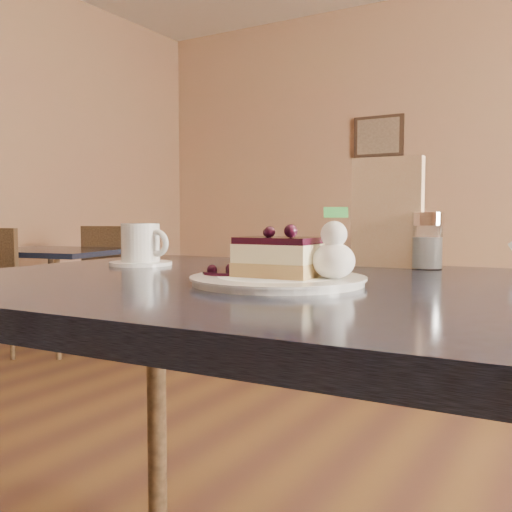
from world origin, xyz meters
The scene contains 10 objects.
main_table centered at (-0.09, 0.34, 0.72)m, with size 1.32×0.91×0.81m.
dessert_plate centered at (-0.09, 0.29, 0.81)m, with size 0.28×0.28×0.01m, color white.
cheesecake_slice centered at (-0.09, 0.29, 0.85)m, with size 0.13×0.10×0.06m.
whipped_cream centered at (0.00, 0.30, 0.85)m, with size 0.07×0.07×0.06m.
berry_sauce centered at (-0.18, 0.28, 0.82)m, with size 0.09×0.09×0.01m, color black.
coffee_set centered at (-0.53, 0.45, 0.85)m, with size 0.15×0.14×0.09m.
menu_card centered at (-0.04, 0.68, 0.92)m, with size 0.15×0.03×0.24m, color #FFE0BC.
sugar_shaker centered at (0.05, 0.67, 0.87)m, with size 0.06×0.06×0.12m.
napkin_stack centered at (-0.26, 0.63, 0.83)m, with size 0.13×0.13×0.05m, color white.
bg_table_far_left centered at (-2.96, 2.22, 0.06)m, with size 1.02×1.65×1.10m.
Camera 1 is at (0.34, -0.52, 0.92)m, focal length 40.00 mm.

